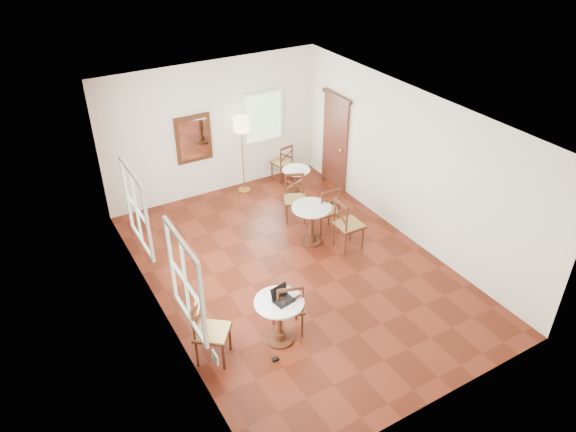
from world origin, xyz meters
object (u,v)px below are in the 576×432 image
object	(u,v)px
cafe_table_back	(296,179)
floor_lamp	(241,129)
chair_mid_a	(326,210)
water_glass	(283,304)
laptop	(282,297)
chair_back_a	(283,162)
navy_mug	(278,293)
chair_back_b	(295,198)
cafe_table_mid	(311,221)
chair_near_a	(288,307)
power_adapter	(275,359)
mouse	(293,299)
chair_mid_b	(348,224)
cafe_table_near	(279,316)
chair_near_b	(210,331)

from	to	relation	value
cafe_table_back	floor_lamp	size ratio (longest dim) A/B	0.36
chair_mid_a	water_glass	size ratio (longest dim) A/B	10.63
laptop	water_glass	distance (m)	0.15
chair_back_a	navy_mug	world-z (taller)	chair_back_a
chair_back_a	chair_back_b	distance (m)	1.78
cafe_table_mid	cafe_table_back	size ratio (longest dim) A/B	1.24
chair_near_a	power_adapter	distance (m)	0.81
cafe_table_back	floor_lamp	world-z (taller)	floor_lamp
cafe_table_mid	mouse	distance (m)	2.72
cafe_table_back	chair_near_a	distance (m)	4.37
floor_lamp	laptop	size ratio (longest dim) A/B	5.22
cafe_table_back	chair_back_a	size ratio (longest dim) A/B	0.72
floor_lamp	cafe_table_mid	bearing A→B (deg)	-85.17
cafe_table_mid	chair_mid_b	distance (m)	0.71
cafe_table_back	chair_back_b	bearing A→B (deg)	-122.54
cafe_table_back	laptop	distance (m)	4.57
cafe_table_near	floor_lamp	distance (m)	4.96
chair_mid_a	chair_back_a	world-z (taller)	chair_mid_a
laptop	cafe_table_mid	bearing A→B (deg)	37.58
chair_near_a	chair_back_b	size ratio (longest dim) A/B	1.02
chair_near_b	power_adapter	xyz separation A→B (m)	(0.78, -0.53, -0.51)
chair_mid_b	laptop	size ratio (longest dim) A/B	3.11
cafe_table_mid	navy_mug	bearing A→B (deg)	-133.26
mouse	cafe_table_mid	bearing A→B (deg)	71.31
cafe_table_back	chair_near_b	bearing A→B (deg)	-135.25
cafe_table_near	chair_mid_b	world-z (taller)	chair_mid_b
cafe_table_near	power_adapter	world-z (taller)	cafe_table_near
chair_near_a	water_glass	world-z (taller)	chair_near_a
laptop	chair_mid_a	bearing A→B (deg)	33.32
laptop	cafe_table_back	bearing A→B (deg)	45.56
cafe_table_near	floor_lamp	bearing A→B (deg)	70.18
chair_back_a	cafe_table_near	bearing A→B (deg)	51.17
laptop	navy_mug	distance (m)	0.11
cafe_table_mid	chair_back_b	bearing A→B (deg)	78.78
cafe_table_near	power_adapter	distance (m)	0.63
mouse	power_adapter	bearing A→B (deg)	-131.28
cafe_table_back	mouse	distance (m)	4.57
cafe_table_near	chair_near_a	world-z (taller)	chair_near_a
cafe_table_back	chair_near_a	xyz separation A→B (m)	(-2.36, -3.68, 0.10)
floor_lamp	power_adapter	xyz separation A→B (m)	(-1.90, -4.89, -1.50)
chair_back_b	power_adapter	bearing A→B (deg)	-99.22
cafe_table_near	power_adapter	bearing A→B (deg)	-128.22
chair_mid_b	water_glass	bearing A→B (deg)	126.38
cafe_table_mid	chair_mid_a	bearing A→B (deg)	18.99
cafe_table_back	floor_lamp	distance (m)	1.65
cafe_table_back	chair_back_b	size ratio (longest dim) A/B	0.66
cafe_table_back	navy_mug	xyz separation A→B (m)	(-2.53, -3.68, 0.44)
cafe_table_near	power_adapter	size ratio (longest dim) A/B	7.86
chair_near_a	laptop	distance (m)	0.40
cafe_table_near	chair_near_b	world-z (taller)	chair_near_b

